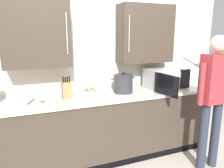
# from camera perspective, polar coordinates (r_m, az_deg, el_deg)

# --- Properties ---
(back_wall_tiled) EXTENTS (4.31, 0.44, 2.85)m
(back_wall_tiled) POSITION_cam_1_polar(r_m,az_deg,el_deg) (3.12, -5.14, 8.96)
(back_wall_tiled) COLOR beige
(back_wall_tiled) RESTS_ON ground_plane
(counter_unit) EXTENTS (3.10, 0.67, 0.92)m
(counter_unit) POSITION_cam_1_polar(r_m,az_deg,el_deg) (3.07, -2.99, -11.22)
(counter_unit) COLOR #3D3328
(counter_unit) RESTS_ON ground_plane
(microwave_oven) EXTENTS (0.61, 0.79, 0.30)m
(microwave_oven) POSITION_cam_1_polar(r_m,az_deg,el_deg) (3.37, 13.57, 1.52)
(microwave_oven) COLOR #B7BABF
(microwave_oven) RESTS_ON counter_unit
(knife_block) EXTENTS (0.11, 0.15, 0.29)m
(knife_block) POSITION_cam_1_polar(r_m,az_deg,el_deg) (2.80, -11.86, -1.52)
(knife_block) COLOR #A37547
(knife_block) RESTS_ON counter_unit
(stock_pot) EXTENTS (0.37, 0.27, 0.28)m
(stock_pot) POSITION_cam_1_polar(r_m,az_deg,el_deg) (3.02, 2.96, 0.13)
(stock_pot) COLOR #2D2D33
(stock_pot) RESTS_ON counter_unit
(wooden_spoon) EXTENTS (0.21, 0.20, 0.02)m
(wooden_spoon) POSITION_cam_1_polar(r_m,az_deg,el_deg) (2.76, -19.15, -4.32)
(wooden_spoon) COLOR brown
(wooden_spoon) RESTS_ON counter_unit
(fruit_bowl) EXTENTS (0.25, 0.25, 0.10)m
(fruit_bowl) POSITION_cam_1_polar(r_m,az_deg,el_deg) (2.91, -5.88, -2.16)
(fruit_bowl) COLOR white
(fruit_bowl) RESTS_ON counter_unit
(person_figure) EXTENTS (0.44, 0.59, 1.71)m
(person_figure) POSITION_cam_1_polar(r_m,az_deg,el_deg) (2.93, 24.97, -1.92)
(person_figure) COLOR #282D3D
(person_figure) RESTS_ON ground_plane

